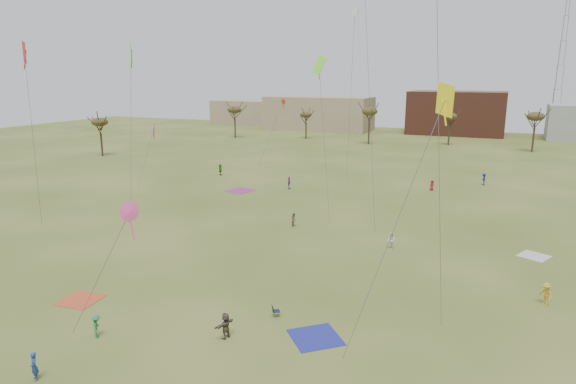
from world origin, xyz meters
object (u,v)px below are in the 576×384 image
at_px(flyer_near_right, 34,366).
at_px(camp_chair_center, 276,313).
at_px(radio_tower, 560,64).
at_px(flyer_near_center, 97,326).

xyz_separation_m(flyer_near_right, camp_chair_center, (8.98, 11.98, -0.56)).
height_order(flyer_near_right, radio_tower, radio_tower).
bearing_deg(camp_chair_center, flyer_near_right, 105.57).
xyz_separation_m(camp_chair_center, radio_tower, (24.95, 126.58, 18.95)).
bearing_deg(camp_chair_center, flyer_near_center, 89.73).
bearing_deg(radio_tower, flyer_near_right, -103.76).
bearing_deg(flyer_near_center, camp_chair_center, -89.93).
height_order(flyer_near_center, camp_chair_center, flyer_near_center).
relative_size(flyer_near_right, radio_tower, 0.04).
xyz_separation_m(flyer_near_center, flyer_near_right, (0.32, -4.90, 0.07)).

